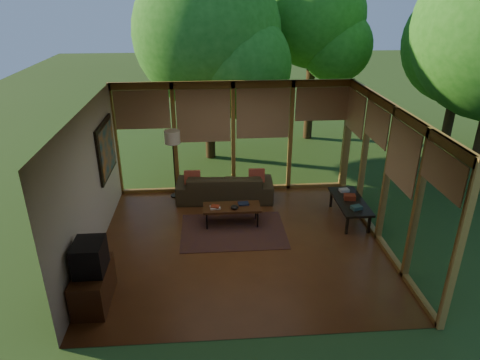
{
  "coord_description": "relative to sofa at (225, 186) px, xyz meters",
  "views": [
    {
      "loc": [
        -0.56,
        -7.15,
        4.6
      ],
      "look_at": [
        0.02,
        0.7,
        1.06
      ],
      "focal_mm": 32.0,
      "sensor_mm": 36.0,
      "label": 1
    }
  ],
  "objects": [
    {
      "name": "console_book_c",
      "position": [
        2.64,
        -0.74,
        0.15
      ],
      "size": [
        0.22,
        0.18,
        0.06
      ],
      "primitive_type": "cube",
      "rotation": [
        0.0,
        0.0,
        0.13
      ],
      "color": "beige",
      "rests_on": "side_console"
    },
    {
      "name": "coffee_table",
      "position": [
        0.1,
        -1.22,
        0.06
      ],
      "size": [
        1.2,
        0.5,
        0.43
      ],
      "color": "#4B2814",
      "rests_on": "floor"
    },
    {
      "name": "rug",
      "position": [
        0.11,
        -1.51,
        -0.32
      ],
      "size": [
        2.14,
        1.52,
        0.01
      ],
      "primitive_type": "cube",
      "color": "brown",
      "rests_on": "floor"
    },
    {
      "name": "tree_far",
      "position": [
        6.78,
        2.64,
        2.87
      ],
      "size": [
        3.36,
        3.36,
        4.89
      ],
      "color": "#392814",
      "rests_on": "ground"
    },
    {
      "name": "tree_ne",
      "position": [
        2.96,
        4.48,
        3.48
      ],
      "size": [
        3.09,
        3.09,
        5.37
      ],
      "color": "#392814",
      "rests_on": "ground"
    },
    {
      "name": "ct_book_lower",
      "position": [
        -0.25,
        -1.27,
        0.11
      ],
      "size": [
        0.23,
        0.18,
        0.03
      ],
      "primitive_type": "cube",
      "rotation": [
        0.0,
        0.0,
        0.13
      ],
      "color": "beige",
      "rests_on": "coffee_table"
    },
    {
      "name": "media_cabinet",
      "position": [
        -2.23,
        -3.52,
        -0.03
      ],
      "size": [
        0.5,
        1.0,
        0.6
      ],
      "primitive_type": "cube",
      "color": "#4B2814",
      "rests_on": "floor"
    },
    {
      "name": "ct_book_side",
      "position": [
        0.35,
        -1.14,
        0.11
      ],
      "size": [
        0.23,
        0.18,
        0.03
      ],
      "primitive_type": "cube",
      "rotation": [
        0.0,
        0.0,
        0.09
      ],
      "color": "#161D31",
      "rests_on": "coffee_table"
    },
    {
      "name": "pillow_right",
      "position": [
        0.75,
        -0.05,
        0.24
      ],
      "size": [
        0.37,
        0.2,
        0.39
      ],
      "primitive_type": "cube",
      "rotation": [
        -0.21,
        0.0,
        0.0
      ],
      "color": "maroon",
      "rests_on": "sofa"
    },
    {
      "name": "sofa",
      "position": [
        0.0,
        0.0,
        0.0
      ],
      "size": [
        2.3,
        1.0,
        0.66
      ],
      "primitive_type": "imported",
      "rotation": [
        0.0,
        0.0,
        3.09
      ],
      "color": "#3D331E",
      "rests_on": "floor"
    },
    {
      "name": "floor_lamp",
      "position": [
        -1.17,
        0.24,
        1.08
      ],
      "size": [
        0.36,
        0.36,
        1.65
      ],
      "color": "black",
      "rests_on": "floor"
    },
    {
      "name": "console_book_a",
      "position": [
        2.64,
        -1.59,
        0.16
      ],
      "size": [
        0.24,
        0.2,
        0.08
      ],
      "primitive_type": "cube",
      "rotation": [
        0.0,
        0.0,
        0.28
      ],
      "color": "#2E524C",
      "rests_on": "side_console"
    },
    {
      "name": "tree_nw",
      "position": [
        -0.3,
        2.88,
        3.17
      ],
      "size": [
        3.98,
        3.98,
        5.5
      ],
      "color": "#392814",
      "rests_on": "ground"
    },
    {
      "name": "wall_left",
      "position": [
        -2.51,
        -2.0,
        1.02
      ],
      "size": [
        0.04,
        5.0,
        2.7
      ],
      "primitive_type": "cube",
      "color": "beige",
      "rests_on": "ground"
    },
    {
      "name": "window_wall_back",
      "position": [
        0.24,
        0.5,
        1.02
      ],
      "size": [
        5.5,
        0.12,
        2.7
      ],
      "primitive_type": "cube",
      "color": "olive",
      "rests_on": "ground"
    },
    {
      "name": "ceiling",
      "position": [
        0.24,
        -2.0,
        2.37
      ],
      "size": [
        5.5,
        5.5,
        0.0
      ],
      "primitive_type": "plane",
      "rotation": [
        3.14,
        0.0,
        0.0
      ],
      "color": "silver",
      "rests_on": "ground"
    },
    {
      "name": "ct_book_upper",
      "position": [
        -0.25,
        -1.27,
        0.14
      ],
      "size": [
        0.2,
        0.18,
        0.03
      ],
      "primitive_type": "cube",
      "rotation": [
        0.0,
        0.0,
        -0.33
      ],
      "color": "maroon",
      "rests_on": "coffee_table"
    },
    {
      "name": "console_book_b",
      "position": [
        2.64,
        -1.14,
        0.18
      ],
      "size": [
        0.26,
        0.21,
        0.11
      ],
      "primitive_type": "cube",
      "rotation": [
        0.0,
        0.0,
        -0.17
      ],
      "color": "maroon",
      "rests_on": "side_console"
    },
    {
      "name": "floor",
      "position": [
        0.24,
        -2.0,
        -0.33
      ],
      "size": [
        5.5,
        5.5,
        0.0
      ],
      "primitive_type": "plane",
      "color": "brown",
      "rests_on": "ground"
    },
    {
      "name": "window_wall_right",
      "position": [
        2.99,
        -2.0,
        1.02
      ],
      "size": [
        0.12,
        5.0,
        2.7
      ],
      "primitive_type": "cube",
      "color": "olive",
      "rests_on": "ground"
    },
    {
      "name": "wall_front",
      "position": [
        0.24,
        -4.5,
        1.02
      ],
      "size": [
        5.5,
        0.04,
        2.7
      ],
      "primitive_type": "cube",
      "color": "beige",
      "rests_on": "ground"
    },
    {
      "name": "ct_bowl",
      "position": [
        0.15,
        -1.32,
        0.13
      ],
      "size": [
        0.16,
        0.16,
        0.07
      ],
      "primitive_type": "ellipsoid",
      "color": "black",
      "rests_on": "coffee_table"
    },
    {
      "name": "side_console",
      "position": [
        2.64,
        -1.19,
        0.08
      ],
      "size": [
        0.6,
        1.4,
        0.46
      ],
      "color": "black",
      "rests_on": "floor"
    },
    {
      "name": "wall_painting",
      "position": [
        -2.47,
        -0.6,
        1.22
      ],
      "size": [
        0.06,
        1.35,
        1.15
      ],
      "color": "black",
      "rests_on": "wall_left"
    },
    {
      "name": "pillow_left",
      "position": [
        -0.75,
        -0.05,
        0.24
      ],
      "size": [
        0.37,
        0.2,
        0.39
      ],
      "primitive_type": "cube",
      "rotation": [
        -0.21,
        0.0,
        0.0
      ],
      "color": "maroon",
      "rests_on": "sofa"
    },
    {
      "name": "exterior_lawn",
      "position": [
        8.24,
        6.0,
        -0.34
      ],
      "size": [
        40.0,
        40.0,
        0.0
      ],
      "primitive_type": "plane",
      "color": "#2B4B1C",
      "rests_on": "ground"
    },
    {
      "name": "television",
      "position": [
        -2.21,
        -3.52,
        0.52
      ],
      "size": [
        0.45,
        0.55,
        0.5
      ],
      "primitive_type": "cube",
      "color": "black",
      "rests_on": "media_cabinet"
    }
  ]
}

